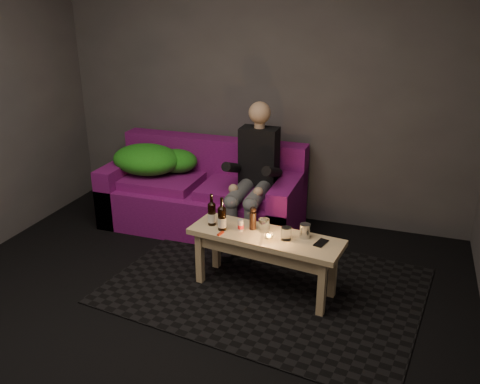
# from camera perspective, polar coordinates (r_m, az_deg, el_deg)

# --- Properties ---
(floor) EXTENTS (4.50, 4.50, 0.00)m
(floor) POSITION_cam_1_polar(r_m,az_deg,el_deg) (3.43, -9.20, -16.75)
(floor) COLOR black
(floor) RESTS_ON ground
(room) EXTENTS (4.50, 4.50, 4.50)m
(room) POSITION_cam_1_polar(r_m,az_deg,el_deg) (3.15, -6.97, 12.88)
(room) COLOR silver
(room) RESTS_ON ground
(rug) EXTENTS (2.47, 1.94, 0.01)m
(rug) POSITION_cam_1_polar(r_m,az_deg,el_deg) (3.98, 2.94, -10.43)
(rug) COLOR black
(rug) RESTS_ON floor
(sofa) EXTENTS (1.85, 0.83, 0.79)m
(sofa) POSITION_cam_1_polar(r_m,az_deg,el_deg) (4.87, -4.04, -0.45)
(sofa) COLOR #6C0E65
(sofa) RESTS_ON floor
(green_blanket) EXTENTS (0.81, 0.55, 0.28)m
(green_blanket) POSITION_cam_1_polar(r_m,az_deg,el_deg) (4.98, -9.81, 3.58)
(green_blanket) COLOR #2A7E16
(green_blanket) RESTS_ON sofa
(person) EXTENTS (0.33, 0.77, 1.23)m
(person) POSITION_cam_1_polar(r_m,az_deg,el_deg) (4.44, 1.57, 2.21)
(person) COLOR black
(person) RESTS_ON sofa
(coffee_table) EXTENTS (1.17, 0.51, 0.46)m
(coffee_table) POSITION_cam_1_polar(r_m,az_deg,el_deg) (3.75, 2.84, -5.93)
(coffee_table) COLOR tan
(coffee_table) RESTS_ON rug
(beer_bottle_a) EXTENTS (0.06, 0.06, 0.25)m
(beer_bottle_a) POSITION_cam_1_polar(r_m,az_deg,el_deg) (3.83, -3.19, -2.43)
(beer_bottle_a) COLOR black
(beer_bottle_a) RESTS_ON coffee_table
(beer_bottle_b) EXTENTS (0.06, 0.06, 0.26)m
(beer_bottle_b) POSITION_cam_1_polar(r_m,az_deg,el_deg) (3.74, -2.04, -2.94)
(beer_bottle_b) COLOR black
(beer_bottle_b) RESTS_ON coffee_table
(salt_shaker) EXTENTS (0.05, 0.05, 0.09)m
(salt_shaker) POSITION_cam_1_polar(r_m,az_deg,el_deg) (3.75, 0.08, -3.73)
(salt_shaker) COLOR silver
(salt_shaker) RESTS_ON coffee_table
(pepper_mill) EXTENTS (0.06, 0.06, 0.14)m
(pepper_mill) POSITION_cam_1_polar(r_m,az_deg,el_deg) (3.76, 1.45, -3.24)
(pepper_mill) COLOR black
(pepper_mill) RESTS_ON coffee_table
(tumbler_back) EXTENTS (0.09, 0.09, 0.10)m
(tumbler_back) POSITION_cam_1_polar(r_m,az_deg,el_deg) (3.74, 2.72, -3.73)
(tumbler_back) COLOR white
(tumbler_back) RESTS_ON coffee_table
(tealight) EXTENTS (0.06, 0.06, 0.04)m
(tealight) POSITION_cam_1_polar(r_m,az_deg,el_deg) (3.62, 3.26, -5.10)
(tealight) COLOR white
(tealight) RESTS_ON coffee_table
(tumbler_front) EXTENTS (0.09, 0.09, 0.09)m
(tumbler_front) POSITION_cam_1_polar(r_m,az_deg,el_deg) (3.63, 5.20, -4.68)
(tumbler_front) COLOR white
(tumbler_front) RESTS_ON coffee_table
(steel_cup) EXTENTS (0.09, 0.09, 0.11)m
(steel_cup) POSITION_cam_1_polar(r_m,az_deg,el_deg) (3.67, 7.31, -4.34)
(steel_cup) COLOR #B2B4B9
(steel_cup) RESTS_ON coffee_table
(smartphone) EXTENTS (0.10, 0.14, 0.01)m
(smartphone) POSITION_cam_1_polar(r_m,az_deg,el_deg) (3.63, 9.09, -5.67)
(smartphone) COLOR black
(smartphone) RESTS_ON coffee_table
(red_lighter) EXTENTS (0.03, 0.07, 0.01)m
(red_lighter) POSITION_cam_1_polar(r_m,az_deg,el_deg) (3.71, -2.21, -4.68)
(red_lighter) COLOR red
(red_lighter) RESTS_ON coffee_table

